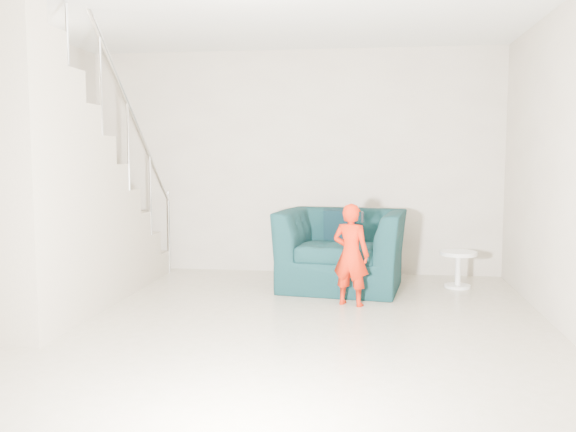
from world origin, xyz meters
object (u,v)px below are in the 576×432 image
object	(u,v)px
side_table	(458,263)
toddler	(351,255)
armchair	(342,249)
staircase	(46,209)

from	to	relation	value
side_table	toddler	bearing A→B (deg)	-140.58
armchair	toddler	distance (m)	0.79
armchair	staircase	xyz separation A→B (m)	(-2.64, -1.37, 0.52)
armchair	side_table	distance (m)	1.28
staircase	armchair	bearing A→B (deg)	27.37
armchair	staircase	size ratio (longest dim) A/B	0.36
toddler	staircase	xyz separation A→B (m)	(-2.76, -0.59, 0.45)
toddler	staircase	distance (m)	2.86
staircase	toddler	bearing A→B (deg)	12.11
side_table	staircase	xyz separation A→B (m)	(-3.90, -1.53, 0.68)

